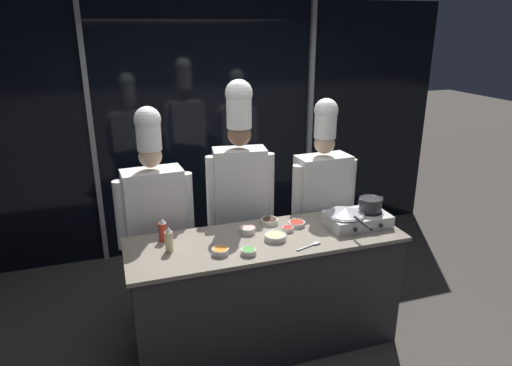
{
  "coord_description": "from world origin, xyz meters",
  "views": [
    {
      "loc": [
        -1.05,
        -2.89,
        2.44
      ],
      "look_at": [
        0.0,
        0.25,
        1.29
      ],
      "focal_mm": 32.0,
      "sensor_mm": 36.0,
      "label": 1
    }
  ],
  "objects_px": {
    "chef_sous": "(240,183)",
    "chef_head": "(155,209)",
    "prep_bowl_bell_pepper": "(288,229)",
    "prep_bowl_chili_flakes": "(297,223)",
    "prep_bowl_carrots": "(220,251)",
    "serving_spoon_slotted": "(313,244)",
    "chef_line": "(322,191)",
    "squeeze_bottle_oil": "(169,239)",
    "prep_bowl_scallions": "(249,251)",
    "frying_pan": "(346,212)",
    "stock_pot": "(370,204)",
    "prep_bowl_soy_glaze": "(270,221)",
    "prep_bowl_ginger": "(275,237)",
    "squeeze_bottle_chili": "(163,230)",
    "prep_bowl_shrimp": "(247,230)",
    "portable_stove": "(357,219)"
  },
  "relations": [
    {
      "from": "prep_bowl_shrimp",
      "to": "serving_spoon_slotted",
      "type": "relative_size",
      "value": 0.56
    },
    {
      "from": "prep_bowl_carrots",
      "to": "chef_sous",
      "type": "height_order",
      "value": "chef_sous"
    },
    {
      "from": "squeeze_bottle_oil",
      "to": "prep_bowl_ginger",
      "type": "xyz_separation_m",
      "value": [
        0.77,
        -0.07,
        -0.06
      ]
    },
    {
      "from": "prep_bowl_bell_pepper",
      "to": "chef_line",
      "type": "xyz_separation_m",
      "value": [
        0.52,
        0.47,
        0.08
      ]
    },
    {
      "from": "squeeze_bottle_oil",
      "to": "squeeze_bottle_chili",
      "type": "height_order",
      "value": "squeeze_bottle_oil"
    },
    {
      "from": "stock_pot",
      "to": "prep_bowl_soy_glaze",
      "type": "xyz_separation_m",
      "value": [
        -0.76,
        0.25,
        -0.14
      ]
    },
    {
      "from": "prep_bowl_bell_pepper",
      "to": "chef_sous",
      "type": "bearing_deg",
      "value": 112.03
    },
    {
      "from": "stock_pot",
      "to": "prep_bowl_carrots",
      "type": "distance_m",
      "value": 1.27
    },
    {
      "from": "prep_bowl_soy_glaze",
      "to": "chef_sous",
      "type": "bearing_deg",
      "value": 110.29
    },
    {
      "from": "squeeze_bottle_chili",
      "to": "chef_sous",
      "type": "relative_size",
      "value": 0.09
    },
    {
      "from": "squeeze_bottle_oil",
      "to": "serving_spoon_slotted",
      "type": "height_order",
      "value": "squeeze_bottle_oil"
    },
    {
      "from": "serving_spoon_slotted",
      "to": "chef_line",
      "type": "distance_m",
      "value": 0.87
    },
    {
      "from": "prep_bowl_bell_pepper",
      "to": "prep_bowl_scallions",
      "type": "distance_m",
      "value": 0.48
    },
    {
      "from": "prep_bowl_shrimp",
      "to": "chef_head",
      "type": "height_order",
      "value": "chef_head"
    },
    {
      "from": "prep_bowl_bell_pepper",
      "to": "prep_bowl_chili_flakes",
      "type": "bearing_deg",
      "value": 33.94
    },
    {
      "from": "chef_line",
      "to": "prep_bowl_chili_flakes",
      "type": "bearing_deg",
      "value": 41.31
    },
    {
      "from": "frying_pan",
      "to": "prep_bowl_soy_glaze",
      "type": "height_order",
      "value": "frying_pan"
    },
    {
      "from": "serving_spoon_slotted",
      "to": "chef_head",
      "type": "distance_m",
      "value": 1.31
    },
    {
      "from": "stock_pot",
      "to": "squeeze_bottle_chili",
      "type": "relative_size",
      "value": 1.16
    },
    {
      "from": "prep_bowl_chili_flakes",
      "to": "prep_bowl_carrots",
      "type": "bearing_deg",
      "value": -158.55
    },
    {
      "from": "squeeze_bottle_chili",
      "to": "prep_bowl_bell_pepper",
      "type": "relative_size",
      "value": 1.91
    },
    {
      "from": "portable_stove",
      "to": "prep_bowl_bell_pepper",
      "type": "bearing_deg",
      "value": 172.89
    },
    {
      "from": "prep_bowl_bell_pepper",
      "to": "prep_bowl_carrots",
      "type": "xyz_separation_m",
      "value": [
        -0.58,
        -0.2,
        0.01
      ]
    },
    {
      "from": "squeeze_bottle_chili",
      "to": "prep_bowl_shrimp",
      "type": "distance_m",
      "value": 0.63
    },
    {
      "from": "squeeze_bottle_oil",
      "to": "prep_bowl_scallions",
      "type": "height_order",
      "value": "squeeze_bottle_oil"
    },
    {
      "from": "prep_bowl_chili_flakes",
      "to": "serving_spoon_slotted",
      "type": "height_order",
      "value": "prep_bowl_chili_flakes"
    },
    {
      "from": "serving_spoon_slotted",
      "to": "chef_head",
      "type": "relative_size",
      "value": 0.12
    },
    {
      "from": "frying_pan",
      "to": "prep_bowl_chili_flakes",
      "type": "bearing_deg",
      "value": 157.42
    },
    {
      "from": "squeeze_bottle_oil",
      "to": "prep_bowl_ginger",
      "type": "distance_m",
      "value": 0.77
    },
    {
      "from": "portable_stove",
      "to": "stock_pot",
      "type": "height_order",
      "value": "stock_pot"
    },
    {
      "from": "stock_pot",
      "to": "chef_head",
      "type": "distance_m",
      "value": 1.72
    },
    {
      "from": "frying_pan",
      "to": "chef_head",
      "type": "xyz_separation_m",
      "value": [
        -1.39,
        0.6,
        -0.03
      ]
    },
    {
      "from": "chef_line",
      "to": "prep_bowl_scallions",
      "type": "bearing_deg",
      "value": 35.92
    },
    {
      "from": "prep_bowl_carrots",
      "to": "prep_bowl_chili_flakes",
      "type": "bearing_deg",
      "value": 21.45
    },
    {
      "from": "frying_pan",
      "to": "prep_bowl_chili_flakes",
      "type": "xyz_separation_m",
      "value": [
        -0.35,
        0.14,
        -0.11
      ]
    },
    {
      "from": "prep_bowl_carrots",
      "to": "prep_bowl_bell_pepper",
      "type": "bearing_deg",
      "value": 18.95
    },
    {
      "from": "frying_pan",
      "to": "prep_bowl_bell_pepper",
      "type": "bearing_deg",
      "value": 170.64
    },
    {
      "from": "frying_pan",
      "to": "prep_bowl_carrots",
      "type": "height_order",
      "value": "frying_pan"
    },
    {
      "from": "prep_bowl_shrimp",
      "to": "prep_bowl_chili_flakes",
      "type": "height_order",
      "value": "prep_bowl_shrimp"
    },
    {
      "from": "chef_sous",
      "to": "chef_head",
      "type": "bearing_deg",
      "value": 9.57
    },
    {
      "from": "squeeze_bottle_oil",
      "to": "prep_bowl_scallions",
      "type": "xyz_separation_m",
      "value": [
        0.51,
        -0.22,
        -0.07
      ]
    },
    {
      "from": "frying_pan",
      "to": "chef_head",
      "type": "bearing_deg",
      "value": 156.78
    },
    {
      "from": "squeeze_bottle_chili",
      "to": "prep_bowl_shrimp",
      "type": "relative_size",
      "value": 1.44
    },
    {
      "from": "squeeze_bottle_chili",
      "to": "chef_line",
      "type": "xyz_separation_m",
      "value": [
        1.45,
        0.33,
        0.02
      ]
    },
    {
      "from": "squeeze_bottle_chili",
      "to": "prep_bowl_soy_glaze",
      "type": "distance_m",
      "value": 0.85
    },
    {
      "from": "frying_pan",
      "to": "prep_bowl_shrimp",
      "type": "distance_m",
      "value": 0.78
    },
    {
      "from": "prep_bowl_scallions",
      "to": "chef_line",
      "type": "distance_m",
      "value": 1.18
    },
    {
      "from": "frying_pan",
      "to": "stock_pot",
      "type": "distance_m",
      "value": 0.22
    },
    {
      "from": "squeeze_bottle_chili",
      "to": "chef_sous",
      "type": "xyz_separation_m",
      "value": [
        0.71,
        0.4,
        0.15
      ]
    },
    {
      "from": "prep_bowl_chili_flakes",
      "to": "frying_pan",
      "type": "bearing_deg",
      "value": -22.58
    }
  ]
}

